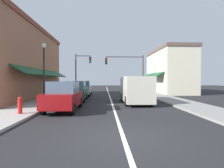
% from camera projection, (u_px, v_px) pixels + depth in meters
% --- Properties ---
extents(ground_plane, '(80.00, 80.00, 0.00)m').
position_uv_depth(ground_plane, '(109.00, 94.00, 23.62)').
color(ground_plane, black).
extents(sidewalk_left, '(2.60, 56.00, 0.12)m').
position_uv_depth(sidewalk_left, '(67.00, 94.00, 23.38)').
color(sidewalk_left, '#A39E99').
rests_on(sidewalk_left, ground).
extents(sidewalk_right, '(2.60, 56.00, 0.12)m').
position_uv_depth(sidewalk_right, '(150.00, 93.00, 23.85)').
color(sidewalk_right, gray).
rests_on(sidewalk_right, ground).
extents(lane_center_stripe, '(0.14, 52.00, 0.01)m').
position_uv_depth(lane_center_stripe, '(109.00, 94.00, 23.62)').
color(lane_center_stripe, silver).
rests_on(lane_center_stripe, ground).
extents(storefront_left_block, '(6.51, 14.20, 7.05)m').
position_uv_depth(storefront_left_block, '(14.00, 63.00, 17.14)').
color(storefront_left_block, '#8E5B42').
rests_on(storefront_left_block, ground).
extents(storefront_right_block, '(5.37, 10.20, 6.30)m').
position_uv_depth(storefront_right_block, '(169.00, 71.00, 25.93)').
color(storefront_right_block, beige).
rests_on(storefront_right_block, ground).
extents(parked_car_nearest_left, '(1.83, 4.12, 1.77)m').
position_uv_depth(parked_car_nearest_left, '(64.00, 96.00, 10.72)').
color(parked_car_nearest_left, maroon).
rests_on(parked_car_nearest_left, ground).
extents(parked_car_second_left, '(1.86, 4.14, 1.77)m').
position_uv_depth(parked_car_second_left, '(76.00, 91.00, 15.64)').
color(parked_car_second_left, '#0F4C33').
rests_on(parked_car_second_left, ground).
extents(parked_car_third_left, '(1.85, 4.14, 1.77)m').
position_uv_depth(parked_car_third_left, '(83.00, 88.00, 20.69)').
color(parked_car_third_left, '#B7BABF').
rests_on(parked_car_third_left, ground).
extents(van_in_lane, '(2.02, 5.19, 2.12)m').
position_uv_depth(van_in_lane, '(135.00, 89.00, 14.18)').
color(van_in_lane, beige).
rests_on(van_in_lane, ground).
extents(traffic_signal_mast_arm, '(5.40, 0.50, 5.35)m').
position_uv_depth(traffic_signal_mast_arm, '(129.00, 67.00, 24.60)').
color(traffic_signal_mast_arm, '#333333').
rests_on(traffic_signal_mast_arm, ground).
extents(traffic_signal_left_corner, '(2.37, 0.50, 5.69)m').
position_uv_depth(traffic_signal_left_corner, '(81.00, 68.00, 25.99)').
color(traffic_signal_left_corner, '#333333').
rests_on(traffic_signal_left_corner, ground).
extents(street_lamp_left_near, '(0.36, 0.36, 4.64)m').
position_uv_depth(street_lamp_left_near, '(44.00, 63.00, 13.38)').
color(street_lamp_left_near, black).
rests_on(street_lamp_left_near, ground).
extents(fire_hydrant, '(0.22, 0.22, 0.87)m').
position_uv_depth(fire_hydrant, '(20.00, 105.00, 9.10)').
color(fire_hydrant, red).
rests_on(fire_hydrant, ground).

